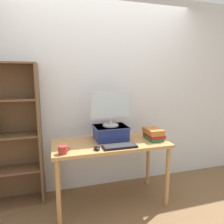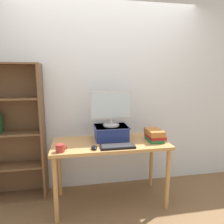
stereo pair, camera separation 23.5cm
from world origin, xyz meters
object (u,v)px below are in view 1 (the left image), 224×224
Objects in this scene: riser_box at (111,132)px; computer_mouse at (97,148)px; coffee_mug at (63,150)px; keyboard at (120,146)px; desk at (111,150)px; book_stack at (153,134)px; computer_monitor at (111,108)px; bookshelf_unit at (3,135)px.

computer_mouse is at bearing -127.79° from riser_box.
computer_mouse is 0.35m from coffee_mug.
keyboard is at bearing 0.67° from computer_mouse.
computer_mouse reaches higher than desk.
keyboard is 0.61m from coffee_mug.
book_stack is (0.53, -0.04, 0.16)m from desk.
book_stack is (0.51, -0.15, -0.33)m from computer_monitor.
desk is at bearing -105.16° from computer_monitor.
keyboard is at bearing -77.12° from desk.
computer_monitor reaches higher than book_stack.
book_stack is at bearing 12.06° from computer_mouse.
computer_mouse is (-0.24, -0.31, -0.38)m from computer_monitor.
bookshelf_unit is 1.30m from computer_monitor.
computer_mouse is at bearing -179.33° from keyboard.
riser_box is (1.24, -0.21, -0.00)m from bookshelf_unit.
computer_monitor reaches higher than computer_mouse.
keyboard is 0.26m from computer_mouse.
riser_box is 0.81× the size of computer_monitor.
riser_box is at bearing -9.78° from bookshelf_unit.
bookshelf_unit is at bearing 157.67° from keyboard.
computer_monitor is at bearing 163.93° from book_stack.
bookshelf_unit reaches higher than coffee_mug.
book_stack reaches higher than coffee_mug.
computer_mouse is at bearing -135.87° from desk.
keyboard is 3.64× the size of computer_mouse.
computer_monitor is (1.24, -0.22, 0.31)m from bookshelf_unit.
computer_monitor is at bearing 28.52° from coffee_mug.
riser_box is 0.31m from keyboard.
riser_box is 3.51× the size of coffee_mug.
desk is 0.56m from book_stack.
keyboard is at bearing 1.66° from coffee_mug.
bookshelf_unit reaches higher than book_stack.
computer_monitor is 0.76m from coffee_mug.
coffee_mug is at bearing -158.70° from desk.
desk is 5.02× the size of book_stack.
coffee_mug reaches higher than computer_mouse.
computer_mouse is 0.76m from book_stack.
bookshelf_unit is 4.48× the size of keyboard.
bookshelf_unit is at bearing 168.32° from book_stack.
bookshelf_unit reaches higher than riser_box.
riser_box is 0.31m from computer_monitor.
computer_mouse is (-0.24, -0.31, -0.07)m from riser_box.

